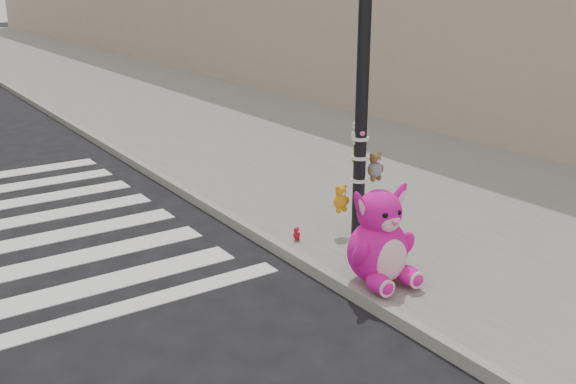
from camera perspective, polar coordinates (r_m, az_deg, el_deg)
ground at (r=5.99m, az=-2.26°, el=-15.48°), size 120.00×120.00×0.00m
sidewalk_near at (r=16.49m, az=-5.88°, el=6.59°), size 7.00×80.00×0.14m
curb_edge at (r=15.21m, az=-17.42°, el=4.89°), size 0.12×80.00×0.15m
signal_pole at (r=8.14m, az=6.56°, el=7.42°), size 0.68×0.48×4.00m
pink_bunny at (r=7.12m, az=8.17°, el=-4.51°), size 0.80×0.86×1.13m
red_teddy at (r=8.30m, az=0.76°, el=-3.74°), size 0.14×0.11×0.18m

